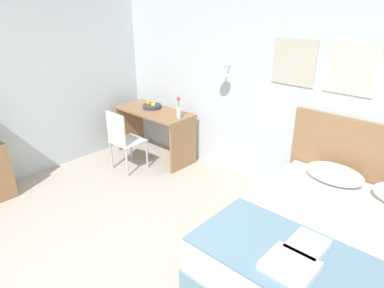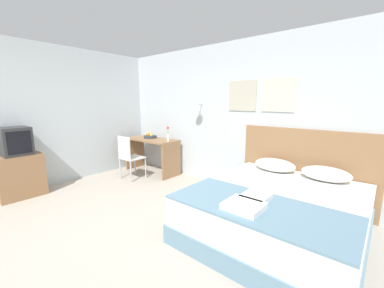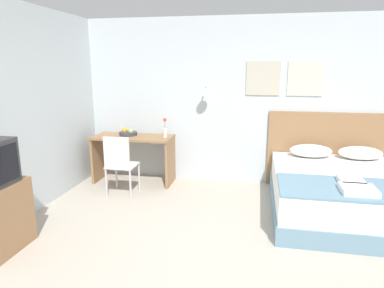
{
  "view_description": "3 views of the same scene",
  "coord_description": "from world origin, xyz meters",
  "px_view_note": "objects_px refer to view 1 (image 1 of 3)",
  "views": [
    {
      "loc": [
        2.14,
        -0.98,
        2.38
      ],
      "look_at": [
        -0.32,
        1.74,
        0.8
      ],
      "focal_mm": 32.0,
      "sensor_mm": 36.0,
      "label": 1
    },
    {
      "loc": [
        2.37,
        -1.05,
        1.6
      ],
      "look_at": [
        0.19,
        1.55,
        0.99
      ],
      "focal_mm": 22.0,
      "sensor_mm": 36.0,
      "label": 2
    },
    {
      "loc": [
        0.29,
        -2.8,
        1.89
      ],
      "look_at": [
        -0.55,
        1.55,
        0.88
      ],
      "focal_mm": 32.0,
      "sensor_mm": 36.0,
      "label": 3
    }
  ],
  "objects_px": {
    "desk_chair": "(122,137)",
    "folded_towel_mid_bed": "(290,266)",
    "headboard": "(376,179)",
    "desk": "(154,124)",
    "folded_towel_near_foot": "(307,246)",
    "flower_vase": "(179,110)",
    "pillow_left": "(334,174)",
    "fruit_bowl": "(152,106)",
    "throw_blanket": "(307,264)",
    "bed": "(332,254)"
  },
  "relations": [
    {
      "from": "headboard",
      "to": "pillow_left",
      "type": "relative_size",
      "value": 3.16
    },
    {
      "from": "bed",
      "to": "flower_vase",
      "type": "xyz_separation_m",
      "value": [
        -2.59,
        0.7,
        0.63
      ]
    },
    {
      "from": "desk",
      "to": "flower_vase",
      "type": "height_order",
      "value": "flower_vase"
    },
    {
      "from": "throw_blanket",
      "to": "folded_towel_mid_bed",
      "type": "bearing_deg",
      "value": -114.93
    },
    {
      "from": "folded_towel_mid_bed",
      "to": "flower_vase",
      "type": "height_order",
      "value": "flower_vase"
    },
    {
      "from": "pillow_left",
      "to": "desk_chair",
      "type": "xyz_separation_m",
      "value": [
        -2.76,
        -0.72,
        -0.11
      ]
    },
    {
      "from": "headboard",
      "to": "desk",
      "type": "bearing_deg",
      "value": -173.63
    },
    {
      "from": "desk",
      "to": "folded_towel_near_foot",
      "type": "bearing_deg",
      "value": -20.74
    },
    {
      "from": "folded_towel_mid_bed",
      "to": "bed",
      "type": "bearing_deg",
      "value": 84.84
    },
    {
      "from": "headboard",
      "to": "fruit_bowl",
      "type": "relative_size",
      "value": 6.69
    },
    {
      "from": "folded_towel_mid_bed",
      "to": "flower_vase",
      "type": "bearing_deg",
      "value": 150.27
    },
    {
      "from": "throw_blanket",
      "to": "folded_towel_mid_bed",
      "type": "distance_m",
      "value": 0.16
    },
    {
      "from": "desk",
      "to": "fruit_bowl",
      "type": "distance_m",
      "value": 0.29
    },
    {
      "from": "bed",
      "to": "pillow_left",
      "type": "distance_m",
      "value": 0.93
    },
    {
      "from": "desk",
      "to": "flower_vase",
      "type": "bearing_deg",
      "value": -0.57
    },
    {
      "from": "throw_blanket",
      "to": "flower_vase",
      "type": "relative_size",
      "value": 5.65
    },
    {
      "from": "headboard",
      "to": "folded_towel_mid_bed",
      "type": "height_order",
      "value": "headboard"
    },
    {
      "from": "pillow_left",
      "to": "throw_blanket",
      "type": "distance_m",
      "value": 1.43
    },
    {
      "from": "bed",
      "to": "headboard",
      "type": "distance_m",
      "value": 1.11
    },
    {
      "from": "pillow_left",
      "to": "throw_blanket",
      "type": "height_order",
      "value": "pillow_left"
    },
    {
      "from": "throw_blanket",
      "to": "fruit_bowl",
      "type": "bearing_deg",
      "value": 157.3
    },
    {
      "from": "headboard",
      "to": "desk",
      "type": "height_order",
      "value": "headboard"
    },
    {
      "from": "headboard",
      "to": "throw_blanket",
      "type": "distance_m",
      "value": 1.65
    },
    {
      "from": "desk_chair",
      "to": "folded_towel_near_foot",
      "type": "bearing_deg",
      "value": -9.6
    },
    {
      "from": "folded_towel_mid_bed",
      "to": "desk_chair",
      "type": "height_order",
      "value": "desk_chair"
    },
    {
      "from": "throw_blanket",
      "to": "flower_vase",
      "type": "distance_m",
      "value": 2.92
    },
    {
      "from": "headboard",
      "to": "desk_chair",
      "type": "relative_size",
      "value": 2.14
    },
    {
      "from": "fruit_bowl",
      "to": "folded_towel_near_foot",
      "type": "bearing_deg",
      "value": -20.93
    },
    {
      "from": "bed",
      "to": "throw_blanket",
      "type": "height_order",
      "value": "throw_blanket"
    },
    {
      "from": "folded_towel_mid_bed",
      "to": "fruit_bowl",
      "type": "relative_size",
      "value": 1.23
    },
    {
      "from": "headboard",
      "to": "desk",
      "type": "distance_m",
      "value": 3.15
    },
    {
      "from": "pillow_left",
      "to": "desk",
      "type": "bearing_deg",
      "value": -178.4
    },
    {
      "from": "folded_towel_near_foot",
      "to": "folded_towel_mid_bed",
      "type": "distance_m",
      "value": 0.29
    },
    {
      "from": "desk_chair",
      "to": "fruit_bowl",
      "type": "bearing_deg",
      "value": 100.7
    },
    {
      "from": "headboard",
      "to": "desk_chair",
      "type": "xyz_separation_m",
      "value": [
        -3.1,
        -0.99,
        -0.07
      ]
    },
    {
      "from": "folded_towel_near_foot",
      "to": "flower_vase",
      "type": "bearing_deg",
      "value": 155.39
    },
    {
      "from": "folded_towel_near_foot",
      "to": "fruit_bowl",
      "type": "xyz_separation_m",
      "value": [
        -3.17,
        1.21,
        0.21
      ]
    },
    {
      "from": "throw_blanket",
      "to": "folded_towel_mid_bed",
      "type": "xyz_separation_m",
      "value": [
        -0.07,
        -0.14,
        0.04
      ]
    },
    {
      "from": "headboard",
      "to": "throw_blanket",
      "type": "bearing_deg",
      "value": -90.0
    },
    {
      "from": "pillow_left",
      "to": "folded_towel_near_foot",
      "type": "height_order",
      "value": "pillow_left"
    },
    {
      "from": "desk",
      "to": "flower_vase",
      "type": "distance_m",
      "value": 0.65
    },
    {
      "from": "folded_towel_near_foot",
      "to": "throw_blanket",
      "type": "bearing_deg",
      "value": -63.75
    },
    {
      "from": "throw_blanket",
      "to": "desk",
      "type": "distance_m",
      "value": 3.39
    },
    {
      "from": "desk",
      "to": "fruit_bowl",
      "type": "height_order",
      "value": "fruit_bowl"
    },
    {
      "from": "bed",
      "to": "pillow_left",
      "type": "relative_size",
      "value": 3.34
    },
    {
      "from": "pillow_left",
      "to": "throw_blanket",
      "type": "relative_size",
      "value": 0.35
    },
    {
      "from": "throw_blanket",
      "to": "folded_towel_near_foot",
      "type": "bearing_deg",
      "value": 116.25
    },
    {
      "from": "desk_chair",
      "to": "folded_towel_mid_bed",
      "type": "bearing_deg",
      "value": -14.76
    },
    {
      "from": "bed",
      "to": "throw_blanket",
      "type": "xyz_separation_m",
      "value": [
        0.0,
        -0.6,
        0.29
      ]
    },
    {
      "from": "folded_towel_mid_bed",
      "to": "desk",
      "type": "xyz_separation_m",
      "value": [
        -3.06,
        1.45,
        -0.06
      ]
    }
  ]
}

